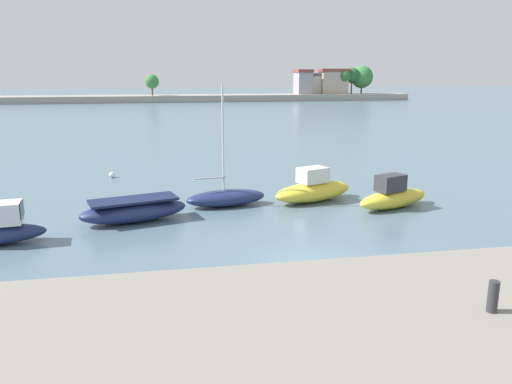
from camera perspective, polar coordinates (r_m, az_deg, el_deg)
ground_plane at (r=18.42m, az=6.55°, el=-8.35°), size 400.00×400.00×0.00m
seawall_embankment at (r=11.95m, az=17.23°, el=-16.51°), size 66.27×5.83×1.99m
mooring_bollard at (r=11.64m, az=25.51°, el=-10.75°), size 0.22×0.22×0.68m
moored_boat_1 at (r=24.02m, az=-13.79°, el=-2.06°), size 5.29×3.08×1.10m
moored_boat_2 at (r=26.07m, az=-3.45°, el=-0.62°), size 4.41×2.15×6.24m
moored_boat_3 at (r=27.13m, az=6.57°, el=0.29°), size 5.14×3.35×1.86m
moored_boat_4 at (r=26.57m, az=15.42°, el=-0.46°), size 4.69×2.87×1.76m
mooring_buoy_1 at (r=34.36m, az=-16.16°, el=1.91°), size 0.39×0.39×0.39m
distant_shoreline at (r=120.46m, az=-2.69°, el=11.35°), size 107.89×8.69×8.24m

